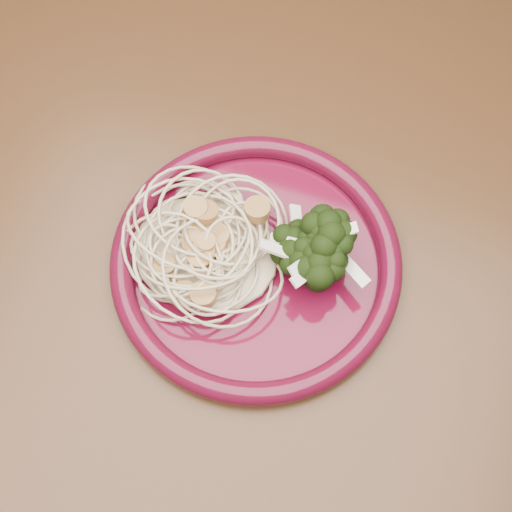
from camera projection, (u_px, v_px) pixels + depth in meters
name	position (u px, v px, depth m)	size (l,w,h in m)	color
dining_table	(336.00, 346.00, 0.67)	(1.20, 0.80, 0.75)	#472814
dinner_plate	(256.00, 262.00, 0.59)	(0.28, 0.28, 0.02)	#53081E
spaghetti_pile	(205.00, 248.00, 0.58)	(0.12, 0.11, 0.03)	beige
scallop_cluster	(202.00, 230.00, 0.55)	(0.12, 0.12, 0.04)	#B78749
broccoli_pile	(320.00, 262.00, 0.57)	(0.08, 0.13, 0.05)	black
onion_garnish	(323.00, 247.00, 0.54)	(0.06, 0.08, 0.05)	beige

